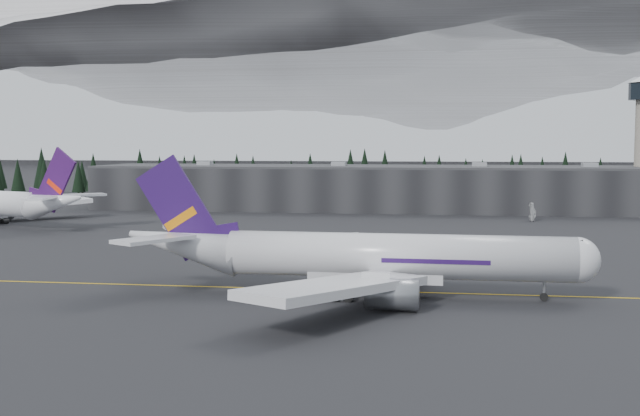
# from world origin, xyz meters

# --- Properties ---
(ground) EXTENTS (1400.00, 1400.00, 0.00)m
(ground) POSITION_xyz_m (0.00, 0.00, 0.00)
(ground) COLOR black
(ground) RESTS_ON ground
(taxiline) EXTENTS (400.00, 0.40, 0.02)m
(taxiline) POSITION_xyz_m (0.00, -2.00, 0.01)
(taxiline) COLOR gold
(taxiline) RESTS_ON ground
(terminal) EXTENTS (160.00, 30.00, 12.60)m
(terminal) POSITION_xyz_m (0.00, 125.00, 6.30)
(terminal) COLOR black
(terminal) RESTS_ON ground
(treeline) EXTENTS (360.00, 20.00, 15.00)m
(treeline) POSITION_xyz_m (0.00, 162.00, 7.50)
(treeline) COLOR black
(treeline) RESTS_ON ground
(mountain_ridge) EXTENTS (4400.00, 900.00, 420.00)m
(mountain_ridge) POSITION_xyz_m (0.00, 1000.00, 0.00)
(mountain_ridge) COLOR white
(mountain_ridge) RESTS_ON ground
(jet_main) EXTENTS (60.61, 55.94, 17.82)m
(jet_main) POSITION_xyz_m (8.32, -4.96, 5.02)
(jet_main) COLOR silver
(jet_main) RESTS_ON ground
(gse_vehicle_a) EXTENTS (2.59, 5.60, 1.55)m
(gse_vehicle_a) POSITION_xyz_m (-53.99, 98.62, 0.78)
(gse_vehicle_a) COLOR silver
(gse_vehicle_a) RESTS_ON ground
(gse_vehicle_b) EXTENTS (4.83, 2.32, 1.59)m
(gse_vehicle_b) POSITION_xyz_m (41.61, 95.93, 0.80)
(gse_vehicle_b) COLOR silver
(gse_vehicle_b) RESTS_ON ground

